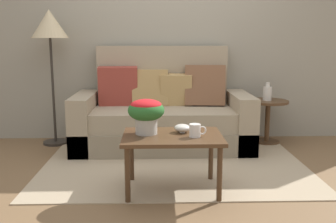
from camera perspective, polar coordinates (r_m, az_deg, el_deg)
ground_plane at (r=3.97m, az=0.89°, el=-7.65°), size 14.00×14.00×0.00m
wall_back at (r=4.90m, az=0.33°, el=11.72°), size 6.40×0.12×2.67m
area_rug at (r=3.94m, az=0.91°, el=-7.72°), size 2.59×1.90×0.01m
couch at (r=4.50m, az=-0.76°, el=-0.69°), size 2.00×0.91×1.17m
coffee_table at (r=3.16m, az=0.66°, el=-4.53°), size 0.81×0.58×0.48m
side_table at (r=4.80m, az=14.52°, el=-0.29°), size 0.48×0.48×0.52m
floor_lamp at (r=4.73m, az=-17.07°, el=11.37°), size 0.42×0.42×1.58m
potted_plant at (r=3.15m, az=-3.25°, el=-0.03°), size 0.30×0.30×0.29m
coffee_mug at (r=3.08m, az=4.06°, el=-2.81°), size 0.14×0.09×0.10m
snack_bowl at (r=3.22m, az=2.13°, el=-2.45°), size 0.14×0.14×0.07m
table_vase at (r=4.75m, az=14.46°, el=2.65°), size 0.11×0.11×0.22m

